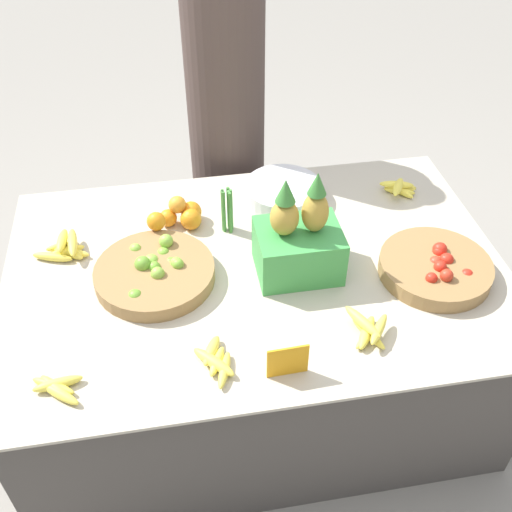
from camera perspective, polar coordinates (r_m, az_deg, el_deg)
ground_plane at (r=2.57m, az=0.00°, el=-11.70°), size 12.00×12.00×0.00m
market_table at (r=2.32m, az=0.00°, el=-6.91°), size 1.74×1.17×0.64m
lime_bowl at (r=2.05m, az=-9.61°, el=-1.56°), size 0.41×0.41×0.09m
tomato_basket at (r=2.13m, az=16.75°, el=-1.05°), size 0.38×0.38×0.09m
orange_pile at (r=2.25m, az=-7.28°, el=3.88°), size 0.21×0.17×0.12m
metal_bowl at (r=2.39m, az=2.60°, el=6.11°), size 0.31×0.31×0.07m
price_sign at (r=1.73m, az=3.04°, el=-9.98°), size 0.12×0.01×0.11m
produce_crate at (r=2.00m, az=4.07°, el=1.33°), size 0.28×0.22×0.39m
veg_bundle at (r=2.20m, az=-2.77°, el=4.34°), size 0.04×0.05×0.18m
banana_bunch_middle_right at (r=2.48m, az=13.48°, el=6.31°), size 0.16×0.14×0.06m
banana_bunch_front_right at (r=1.82m, az=-18.44°, el=-11.81°), size 0.15×0.14×0.03m
banana_bunch_back_center at (r=1.88m, az=10.63°, el=-6.93°), size 0.14×0.18×0.06m
banana_bunch_front_left at (r=2.23m, az=-17.71°, el=0.65°), size 0.21×0.16×0.06m
banana_bunch_front_center at (r=1.79m, az=-3.86°, el=-9.89°), size 0.13×0.20×0.04m
vendor_person at (r=2.70m, az=-2.84°, el=12.64°), size 0.34×0.34×1.64m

